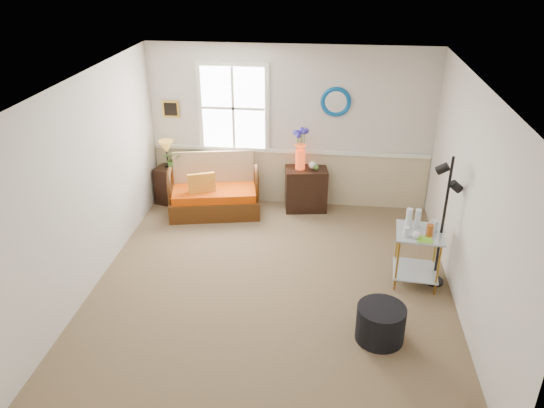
# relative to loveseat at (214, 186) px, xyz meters

# --- Properties ---
(floor) EXTENTS (4.50, 5.00, 0.01)m
(floor) POSITION_rel_loveseat_xyz_m (1.16, -1.97, -0.46)
(floor) COLOR brown
(floor) RESTS_ON ground
(ceiling) EXTENTS (4.50, 5.00, 0.01)m
(ceiling) POSITION_rel_loveseat_xyz_m (1.16, -1.97, 2.14)
(ceiling) COLOR white
(ceiling) RESTS_ON walls
(walls) EXTENTS (4.51, 5.01, 2.60)m
(walls) POSITION_rel_loveseat_xyz_m (1.16, -1.97, 0.84)
(walls) COLOR beige
(walls) RESTS_ON floor
(wainscot) EXTENTS (4.46, 0.02, 0.90)m
(wainscot) POSITION_rel_loveseat_xyz_m (1.16, 0.51, -0.01)
(wainscot) COLOR tan
(wainscot) RESTS_ON walls
(chair_rail) EXTENTS (4.46, 0.04, 0.06)m
(chair_rail) POSITION_rel_loveseat_xyz_m (1.16, 0.50, 0.46)
(chair_rail) COLOR white
(chair_rail) RESTS_ON walls
(window) EXTENTS (1.14, 0.06, 1.44)m
(window) POSITION_rel_loveseat_xyz_m (0.26, 0.50, 1.14)
(window) COLOR white
(window) RESTS_ON walls
(picture) EXTENTS (0.28, 0.03, 0.28)m
(picture) POSITION_rel_loveseat_xyz_m (-0.76, 0.51, 1.09)
(picture) COLOR #B78B30
(picture) RESTS_ON walls
(mirror) EXTENTS (0.47, 0.07, 0.47)m
(mirror) POSITION_rel_loveseat_xyz_m (1.86, 0.51, 1.29)
(mirror) COLOR #0B6DB8
(mirror) RESTS_ON walls
(loveseat) EXTENTS (1.54, 1.06, 0.92)m
(loveseat) POSITION_rel_loveseat_xyz_m (0.00, 0.00, 0.00)
(loveseat) COLOR #572E0D
(loveseat) RESTS_ON floor
(throw_pillow) EXTENTS (0.43, 0.26, 0.42)m
(throw_pillow) POSITION_rel_loveseat_xyz_m (-0.16, -0.15, 0.05)
(throw_pillow) COLOR orange
(throw_pillow) RESTS_ON loveseat
(lamp_stand) EXTENTS (0.44, 0.44, 0.63)m
(lamp_stand) POSITION_rel_loveseat_xyz_m (-0.84, 0.27, -0.15)
(lamp_stand) COLOR black
(lamp_stand) RESTS_ON floor
(table_lamp) EXTENTS (0.32, 0.32, 0.45)m
(table_lamp) POSITION_rel_loveseat_xyz_m (-0.83, 0.31, 0.39)
(table_lamp) COLOR gold
(table_lamp) RESTS_ON lamp_stand
(potted_plant) EXTENTS (0.35, 0.38, 0.26)m
(potted_plant) POSITION_rel_loveseat_xyz_m (-0.70, 0.25, 0.30)
(potted_plant) COLOR #497931
(potted_plant) RESTS_ON lamp_stand
(cabinet) EXTENTS (0.72, 0.52, 0.71)m
(cabinet) POSITION_rel_loveseat_xyz_m (1.45, 0.29, -0.11)
(cabinet) COLOR black
(cabinet) RESTS_ON floor
(flower_vase) EXTENTS (0.24, 0.24, 0.67)m
(flower_vase) POSITION_rel_loveseat_xyz_m (1.35, 0.29, 0.58)
(flower_vase) COLOR red
(flower_vase) RESTS_ON cabinet
(side_table) EXTENTS (0.62, 0.62, 0.73)m
(side_table) POSITION_rel_loveseat_xyz_m (2.97, -1.64, -0.10)
(side_table) COLOR #A97C24
(side_table) RESTS_ON floor
(tabletop_items) EXTENTS (0.47, 0.47, 0.27)m
(tabletop_items) POSITION_rel_loveseat_xyz_m (2.95, -1.67, 0.40)
(tabletop_items) COLOR silver
(tabletop_items) RESTS_ON side_table
(floor_lamp) EXTENTS (0.31, 0.31, 1.73)m
(floor_lamp) POSITION_rel_loveseat_xyz_m (3.22, -1.62, 0.40)
(floor_lamp) COLOR black
(floor_lamp) RESTS_ON floor
(ottoman) EXTENTS (0.54, 0.54, 0.41)m
(ottoman) POSITION_rel_loveseat_xyz_m (2.45, -2.81, -0.26)
(ottoman) COLOR black
(ottoman) RESTS_ON floor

